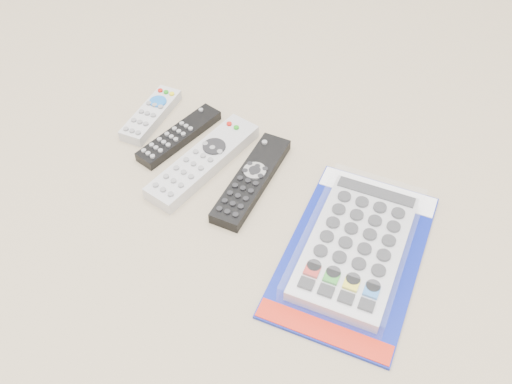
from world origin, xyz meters
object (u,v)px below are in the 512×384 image
Objects in this scene: remote_large_black at (251,180)px; remote_small_grey at (151,114)px; remote_silver_dvd at (203,161)px; remote_slim_black at (179,136)px; jumbo_remote_packaged at (356,245)px.

remote_small_grey is at bearing 163.60° from remote_large_black.
remote_slim_black is at bearing 162.75° from remote_silver_dvd.
remote_small_grey is at bearing 161.43° from jumbo_remote_packaged.
remote_silver_dvd is at bearing 178.05° from remote_large_black.
remote_silver_dvd is 0.28m from jumbo_remote_packaged.
remote_small_grey reaches higher than remote_slim_black.
remote_small_grey is 0.45× the size of jumbo_remote_packaged.
jumbo_remote_packaged is at bearing -1.25° from remote_slim_black.
remote_large_black is at bearing -0.13° from remote_slim_black.
remote_small_grey is 0.72× the size of remote_large_black.
remote_large_black is at bearing 10.03° from remote_silver_dvd.
remote_small_grey is 0.66× the size of remote_silver_dvd.
remote_small_grey is 0.07m from remote_slim_black.
remote_large_black is 0.62× the size of jumbo_remote_packaged.
remote_silver_dvd is 0.68× the size of jumbo_remote_packaged.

